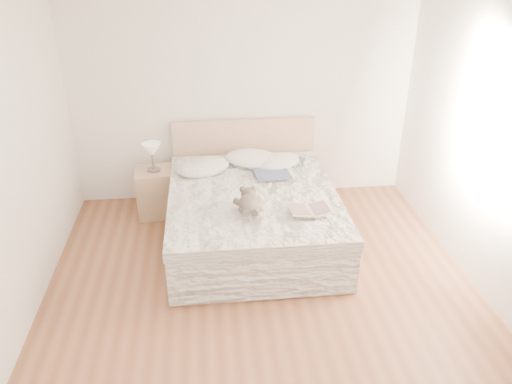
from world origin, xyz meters
TOP-DOWN VIEW (x-y plane):
  - floor at (0.00, 0.00)m, footprint 4.00×4.50m
  - wall_back at (0.00, 2.25)m, footprint 4.00×0.02m
  - window at (1.99, 0.30)m, footprint 0.02×1.30m
  - bed at (0.00, 1.19)m, footprint 1.72×2.14m
  - nightstand at (-1.05, 1.83)m, footprint 0.48×0.43m
  - table_lamp at (-1.06, 1.83)m, footprint 0.23×0.23m
  - pillow_left at (-0.49, 1.68)m, footprint 0.74×0.65m
  - pillow_middle at (0.07, 1.84)m, footprint 0.77×0.67m
  - pillow_right at (0.36, 1.73)m, footprint 0.64×0.57m
  - blouse at (0.23, 1.57)m, footprint 0.66×0.69m
  - photo_book at (-0.58, 1.73)m, footprint 0.35×0.27m
  - childrens_book at (0.49, 0.61)m, footprint 0.43×0.31m
  - teddy_bear at (-0.09, 0.64)m, footprint 0.24×0.34m

SIDE VIEW (x-z plane):
  - floor at x=0.00m, z-range 0.00..0.00m
  - nightstand at x=-1.05m, z-range 0.00..0.56m
  - bed at x=0.00m, z-range -0.19..0.81m
  - blouse at x=0.23m, z-range 0.62..0.64m
  - photo_book at x=-0.58m, z-range 0.62..0.64m
  - childrens_book at x=0.49m, z-range 0.62..0.64m
  - pillow_left at x=-0.49m, z-range 0.55..0.73m
  - pillow_middle at x=0.07m, z-range 0.54..0.74m
  - pillow_right at x=0.36m, z-range 0.56..0.72m
  - teddy_bear at x=-0.09m, z-range 0.56..0.74m
  - table_lamp at x=-1.06m, z-range 0.63..0.96m
  - wall_back at x=0.00m, z-range 0.00..2.70m
  - window at x=1.99m, z-range 0.90..2.00m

